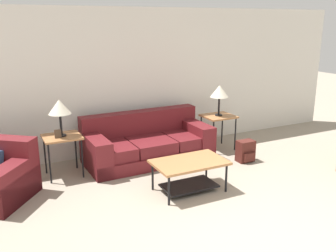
{
  "coord_description": "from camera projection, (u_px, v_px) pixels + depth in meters",
  "views": [
    {
      "loc": [
        -2.55,
        -2.31,
        2.37
      ],
      "look_at": [
        -0.07,
        2.65,
        0.8
      ],
      "focal_mm": 40.0,
      "sensor_mm": 36.0,
      "label": 1
    }
  ],
  "objects": [
    {
      "name": "picture_frame",
      "position": [
        58.0,
        134.0,
        5.64
      ],
      "size": [
        0.1,
        0.04,
        0.13
      ],
      "color": "#4C3828",
      "rests_on": "side_table_left"
    },
    {
      "name": "backpack",
      "position": [
        246.0,
        151.0,
        6.48
      ],
      "size": [
        0.3,
        0.27,
        0.37
      ],
      "color": "#4C1E19",
      "rests_on": "ground_plane"
    },
    {
      "name": "table_lamp_left",
      "position": [
        59.0,
        107.0,
        5.63
      ],
      "size": [
        0.34,
        0.34,
        0.57
      ],
      "color": "black",
      "rests_on": "side_table_left"
    },
    {
      "name": "couch",
      "position": [
        147.0,
        144.0,
        6.51
      ],
      "size": [
        2.18,
        1.02,
        0.82
      ],
      "color": "maroon",
      "rests_on": "ground_plane"
    },
    {
      "name": "side_table_right",
      "position": [
        218.0,
        119.0,
        7.02
      ],
      "size": [
        0.57,
        0.51,
        0.65
      ],
      "color": "#A87042",
      "rests_on": "ground_plane"
    },
    {
      "name": "table_lamp_right",
      "position": [
        219.0,
        92.0,
        6.88
      ],
      "size": [
        0.34,
        0.34,
        0.57
      ],
      "color": "black",
      "rests_on": "side_table_right"
    },
    {
      "name": "side_table_left",
      "position": [
        62.0,
        140.0,
        5.78
      ],
      "size": [
        0.57,
        0.51,
        0.65
      ],
      "color": "#A87042",
      "rests_on": "ground_plane"
    },
    {
      "name": "wall_back",
      "position": [
        138.0,
        81.0,
        6.83
      ],
      "size": [
        9.09,
        0.06,
        2.6
      ],
      "color": "silver",
      "rests_on": "ground_plane"
    },
    {
      "name": "coffee_table",
      "position": [
        189.0,
        169.0,
        5.31
      ],
      "size": [
        1.03,
        0.64,
        0.45
      ],
      "color": "#A87042",
      "rests_on": "ground_plane"
    }
  ]
}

